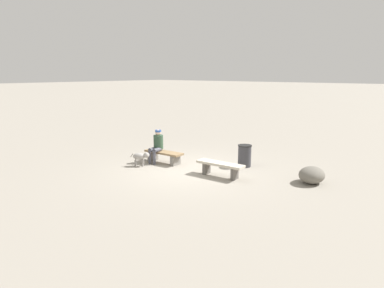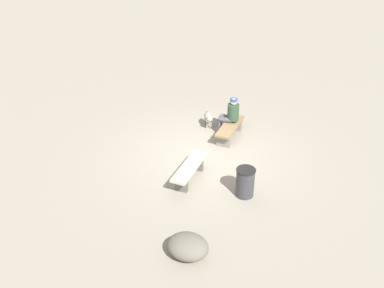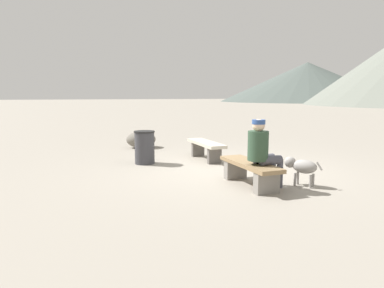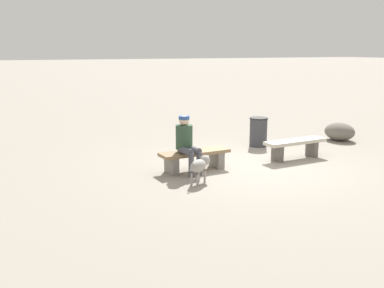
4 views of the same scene
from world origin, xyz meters
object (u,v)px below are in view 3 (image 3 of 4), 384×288
object	(u,v)px
dog	(301,166)
boulder	(141,139)
seated_person	(262,149)
trash_bin	(145,147)
bench_left	(206,146)
bench_right	(250,170)

from	to	relation	value
dog	boulder	distance (m)	5.70
seated_person	trash_bin	bearing A→B (deg)	-160.27
seated_person	bench_left	bearing A→B (deg)	170.96
seated_person	bench_right	bearing A→B (deg)	-167.28
dog	boulder	world-z (taller)	dog
seated_person	trash_bin	size ratio (longest dim) A/B	1.57
bench_left	dog	bearing A→B (deg)	11.78
trash_bin	boulder	xyz separation A→B (m)	(-2.51, 0.33, -0.14)
boulder	bench_right	bearing A→B (deg)	12.26
trash_bin	boulder	distance (m)	2.54
seated_person	boulder	world-z (taller)	seated_person
bench_left	boulder	size ratio (longest dim) A/B	1.80
dog	seated_person	bearing A→B (deg)	50.73
bench_right	bench_left	bearing A→B (deg)	174.81
bench_right	trash_bin	distance (m)	2.92
bench_left	dog	xyz separation A→B (m)	(2.86, 0.76, 0.02)
trash_bin	bench_left	bearing A→B (deg)	90.87
bench_left	boulder	distance (m)	2.76
seated_person	boulder	distance (m)	5.44
bench_left	boulder	xyz separation A→B (m)	(-2.49, -1.19, -0.09)
trash_bin	boulder	size ratio (longest dim) A/B	0.86
seated_person	dog	distance (m)	0.83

